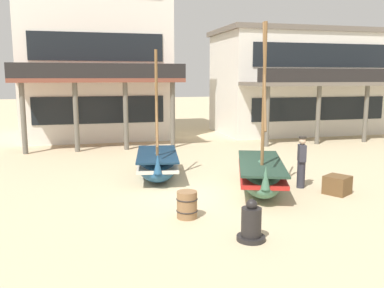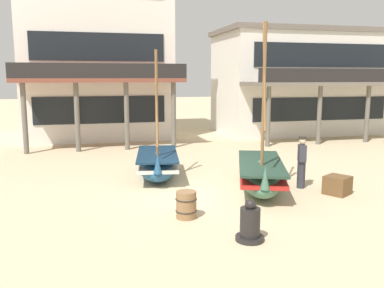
{
  "view_description": "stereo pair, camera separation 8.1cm",
  "coord_description": "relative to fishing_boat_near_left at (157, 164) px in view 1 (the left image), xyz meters",
  "views": [
    {
      "loc": [
        -3.33,
        -11.84,
        3.58
      ],
      "look_at": [
        0.0,
        1.0,
        1.4
      ],
      "focal_mm": 38.37,
      "sensor_mm": 36.0,
      "label": 1
    },
    {
      "loc": [
        -3.25,
        -11.86,
        3.58
      ],
      "look_at": [
        0.0,
        1.0,
        1.4
      ],
      "focal_mm": 38.37,
      "sensor_mm": 36.0,
      "label": 2
    }
  ],
  "objects": [
    {
      "name": "fishing_boat_near_left",
      "position": [
        0.0,
        0.0,
        0.0
      ],
      "size": [
        1.91,
        3.6,
        4.48
      ],
      "color": "#23517A",
      "rests_on": "ground"
    },
    {
      "name": "harbor_building_annex",
      "position": [
        11.05,
        10.16,
        2.75
      ],
      "size": [
        10.72,
        8.29,
        6.51
      ],
      "color": "white",
      "rests_on": "ground"
    },
    {
      "name": "wooden_barrel",
      "position": [
        0.01,
        -4.38,
        -0.16
      ],
      "size": [
        0.56,
        0.56,
        0.7
      ],
      "color": "olive",
      "rests_on": "ground"
    },
    {
      "name": "harbor_building_main",
      "position": [
        -1.68,
        11.78,
        4.6
      ],
      "size": [
        8.58,
        9.72,
        10.23
      ],
      "color": "white",
      "rests_on": "ground"
    },
    {
      "name": "capstan_winch",
      "position": [
        1.03,
        -6.15,
        -0.14
      ],
      "size": [
        0.64,
        0.64,
        0.94
      ],
      "color": "black",
      "rests_on": "ground"
    },
    {
      "name": "cargo_crate",
      "position": [
        5.03,
        -3.41,
        -0.23
      ],
      "size": [
        0.93,
        0.93,
        0.57
      ],
      "primitive_type": "cube",
      "rotation": [
        0.0,
        0.0,
        0.54
      ],
      "color": "brown",
      "rests_on": "ground"
    },
    {
      "name": "ground_plane",
      "position": [
        0.94,
        -2.33,
        -0.51
      ],
      "size": [
        120.0,
        120.0,
        0.0
      ],
      "primitive_type": "plane",
      "color": "#CCB78E"
    },
    {
      "name": "fishing_boat_centre_large",
      "position": [
        2.91,
        -2.42,
        0.02
      ],
      "size": [
        2.63,
        4.25,
        5.27
      ],
      "color": "#427056",
      "rests_on": "ground"
    },
    {
      "name": "fisherman_by_hull",
      "position": [
        4.3,
        -2.48,
        0.32
      ],
      "size": [
        0.32,
        0.41,
        1.68
      ],
      "color": "#33333D",
      "rests_on": "ground"
    }
  ]
}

